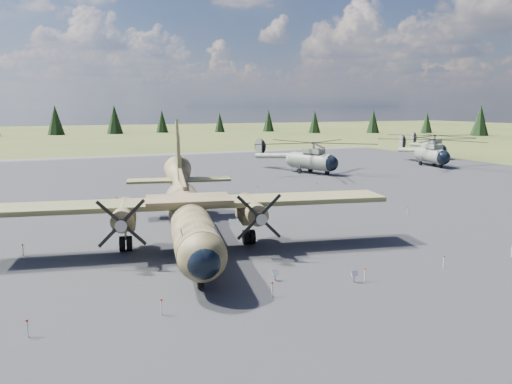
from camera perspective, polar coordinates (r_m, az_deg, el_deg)
name	(u,v)px	position (r m, az deg, el deg)	size (l,w,h in m)	color
ground	(246,232)	(40.78, -1.16, -4.62)	(500.00, 500.00, 0.00)	brown
apron	(208,209)	(49.94, -5.51, -1.99)	(120.00, 120.00, 0.04)	#535458
transport_plane	(188,209)	(36.71, -7.82, -1.97)	(28.72, 25.80, 9.48)	#35391E
helicopter_near	(311,151)	(76.51, 6.30, 4.67)	(24.64, 24.64, 4.81)	gray
helicopter_mid	(432,147)	(90.66, 19.46, 4.91)	(21.83, 23.18, 4.70)	gray
helicopter_far	(433,141)	(105.51, 19.62, 5.46)	(22.82, 22.91, 4.58)	gray
info_placard_left	(275,274)	(29.67, 2.22, -9.34)	(0.42, 0.20, 0.64)	gray
info_placard_right	(354,275)	(29.93, 11.17, -9.28)	(0.46, 0.23, 0.69)	gray
barrier_fence	(241,227)	(40.42, -1.73, -4.02)	(33.12, 29.62, 0.85)	silver
treeline	(247,187)	(33.04, -1.08, 0.53)	(341.54, 330.46, 10.88)	black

